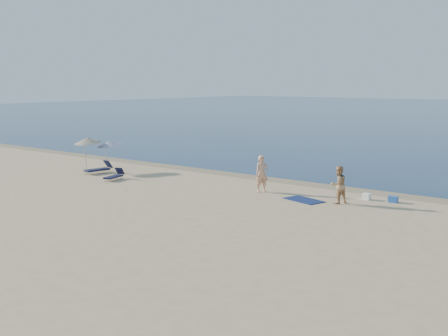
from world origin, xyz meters
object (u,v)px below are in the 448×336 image
Objects in this scene: person_left at (262,174)px; person_right at (338,185)px; blue_cooler at (393,199)px; umbrella_near at (109,143)px.

person_left is 1.07× the size of person_right.
person_left reaches higher than blue_cooler.
umbrella_near is (-16.22, -0.08, 0.88)m from person_right.
blue_cooler is (6.42, 1.73, -0.81)m from person_left.
person_right is at bearing -140.76° from blue_cooler.
person_left is 4.44m from person_right.
person_left is 6.69m from blue_cooler.
umbrella_near is at bearing -177.56° from blue_cooler.
blue_cooler is 0.21× the size of umbrella_near.
person_left is at bearing -66.58° from person_right.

